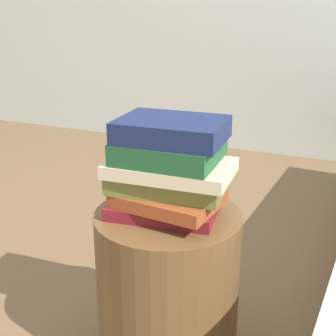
% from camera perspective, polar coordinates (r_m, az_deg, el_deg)
% --- Properties ---
extents(side_table, '(0.37, 0.37, 0.44)m').
position_cam_1_polar(side_table, '(1.26, -0.00, -14.78)').
color(side_table, brown).
rests_on(side_table, ground_plane).
extents(book_maroon, '(0.28, 0.20, 0.03)m').
position_cam_1_polar(book_maroon, '(1.14, -0.58, -4.95)').
color(book_maroon, maroon).
rests_on(book_maroon, side_table).
extents(book_rust, '(0.25, 0.20, 0.03)m').
position_cam_1_polar(book_rust, '(1.12, 0.08, -3.68)').
color(book_rust, '#994723').
rests_on(book_rust, book_maroon).
extents(book_olive, '(0.29, 0.19, 0.04)m').
position_cam_1_polar(book_olive, '(1.12, 0.19, -1.64)').
color(book_olive, olive).
rests_on(book_olive, book_rust).
extents(book_cream, '(0.30, 0.20, 0.03)m').
position_cam_1_polar(book_cream, '(1.09, 0.30, -0.03)').
color(book_cream, beige).
rests_on(book_cream, book_olive).
extents(book_forest, '(0.24, 0.21, 0.05)m').
position_cam_1_polar(book_forest, '(1.09, 0.15, 2.27)').
color(book_forest, '#1E512D').
rests_on(book_forest, book_cream).
extents(book_navy, '(0.25, 0.19, 0.05)m').
position_cam_1_polar(book_navy, '(1.07, 0.40, 4.68)').
color(book_navy, '#19234C').
rests_on(book_navy, book_forest).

